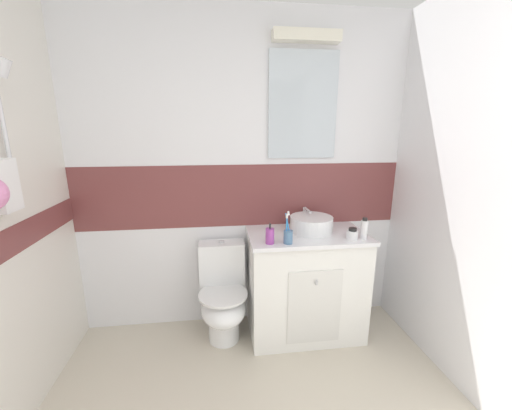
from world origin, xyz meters
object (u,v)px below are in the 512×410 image
at_px(toilet, 223,296).
at_px(hair_gel_jar, 352,234).
at_px(sink_basin, 311,223).
at_px(deodorant_spray_can, 364,229).
at_px(toothbrush_cup, 288,235).
at_px(soap_dispenser, 270,236).

distance_m(toilet, hair_gel_jar, 1.09).
relative_size(sink_basin, deodorant_spray_can, 2.39).
bearing_deg(hair_gel_jar, toilet, 169.21).
relative_size(toothbrush_cup, deodorant_spray_can, 1.48).
bearing_deg(toilet, hair_gel_jar, -10.79).
relative_size(soap_dispenser, hair_gel_jar, 1.82).
xyz_separation_m(sink_basin, hair_gel_jar, (0.24, -0.20, -0.03)).
height_order(sink_basin, deodorant_spray_can, deodorant_spray_can).
bearing_deg(toothbrush_cup, sink_basin, 44.37).
bearing_deg(sink_basin, toilet, -177.94).
bearing_deg(toothbrush_cup, hair_gel_jar, 3.30).
relative_size(toilet, toothbrush_cup, 3.33).
bearing_deg(toilet, sink_basin, 2.06).
bearing_deg(toothbrush_cup, soap_dispenser, 172.88).
bearing_deg(hair_gel_jar, sink_basin, 140.25).
height_order(soap_dispenser, hair_gel_jar, soap_dispenser).
bearing_deg(deodorant_spray_can, soap_dispenser, -179.11).
relative_size(sink_basin, hair_gel_jar, 4.51).
distance_m(toilet, soap_dispenser, 0.67).
height_order(toilet, hair_gel_jar, hair_gel_jar).
bearing_deg(hair_gel_jar, soap_dispenser, -178.85).
distance_m(soap_dispenser, hair_gel_jar, 0.61).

